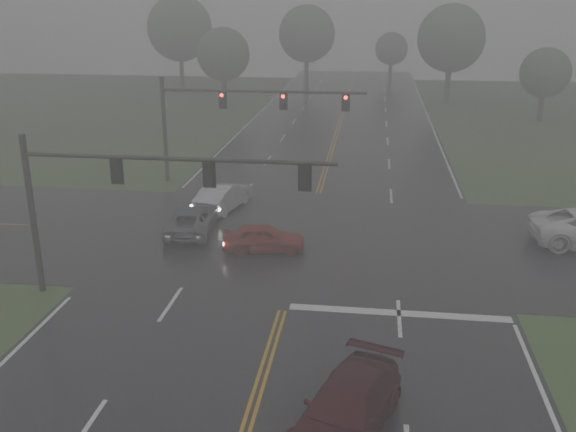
# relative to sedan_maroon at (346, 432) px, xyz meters

# --- Properties ---
(main_road) EXTENTS (18.00, 160.00, 0.02)m
(main_road) POSITION_rel_sedan_maroon_xyz_m (-2.80, 13.02, 0.00)
(main_road) COLOR black
(main_road) RESTS_ON ground
(cross_street) EXTENTS (120.00, 14.00, 0.02)m
(cross_street) POSITION_rel_sedan_maroon_xyz_m (-2.80, 15.02, 0.00)
(cross_street) COLOR black
(cross_street) RESTS_ON ground
(stop_bar) EXTENTS (8.50, 0.50, 0.01)m
(stop_bar) POSITION_rel_sedan_maroon_xyz_m (1.70, 7.42, 0.00)
(stop_bar) COLOR silver
(stop_bar) RESTS_ON ground
(sedan_maroon) EXTENTS (3.62, 5.58, 1.50)m
(sedan_maroon) POSITION_rel_sedan_maroon_xyz_m (0.00, 0.00, 0.00)
(sedan_maroon) COLOR #36090E
(sedan_maroon) RESTS_ON ground
(sedan_red) EXTENTS (4.13, 2.16, 1.34)m
(sedan_red) POSITION_rel_sedan_maroon_xyz_m (-4.55, 13.08, 0.00)
(sedan_red) COLOR maroon
(sedan_red) RESTS_ON ground
(sedan_silver) EXTENTS (2.64, 4.92, 1.54)m
(sedan_silver) POSITION_rel_sedan_maroon_xyz_m (-7.94, 19.16, 0.00)
(sedan_silver) COLOR silver
(sedan_silver) RESTS_ON ground
(car_grey) EXTENTS (2.66, 5.03, 1.35)m
(car_grey) POSITION_rel_sedan_maroon_xyz_m (-8.68, 15.14, 0.00)
(car_grey) COLOR #4D4F54
(car_grey) RESTS_ON ground
(signal_gantry_near) EXTENTS (12.31, 0.29, 6.61)m
(signal_gantry_near) POSITION_rel_sedan_maroon_xyz_m (-9.19, 7.58, 4.66)
(signal_gantry_near) COLOR black
(signal_gantry_near) RESTS_ON ground
(signal_gantry_far) EXTENTS (13.10, 0.35, 6.84)m
(signal_gantry_far) POSITION_rel_sedan_maroon_xyz_m (-8.90, 24.57, 4.84)
(signal_gantry_far) COLOR black
(signal_gantry_far) RESTS_ON ground
(tree_nw_a) EXTENTS (5.84, 5.84, 8.57)m
(tree_nw_a) POSITION_rel_sedan_maroon_xyz_m (-16.28, 55.83, 5.63)
(tree_nw_a) COLOR #2F251F
(tree_nw_a) RESTS_ON ground
(tree_ne_a) EXTENTS (7.51, 7.51, 11.03)m
(tree_ne_a) POSITION_rel_sedan_maroon_xyz_m (8.66, 60.53, 7.25)
(tree_ne_a) COLOR #2F251F
(tree_ne_a) RESTS_ON ground
(tree_n_mid) EXTENTS (7.34, 7.34, 10.78)m
(tree_n_mid) POSITION_rel_sedan_maroon_xyz_m (-8.60, 70.74, 7.09)
(tree_n_mid) COLOR #2F251F
(tree_n_mid) RESTS_ON ground
(tree_e_near) EXTENTS (4.83, 4.83, 7.10)m
(tree_e_near) POSITION_rel_sedan_maroon_xyz_m (16.75, 50.69, 4.66)
(tree_e_near) COLOR #2F251F
(tree_e_near) RESTS_ON ground
(tree_nw_b) EXTENTS (8.14, 8.14, 11.96)m
(tree_nw_b) POSITION_rel_sedan_maroon_xyz_m (-24.21, 66.13, 7.87)
(tree_nw_b) COLOR #2F251F
(tree_nw_b) RESTS_ON ground
(tree_n_far) EXTENTS (4.71, 4.71, 6.92)m
(tree_n_far) POSITION_rel_sedan_maroon_xyz_m (2.61, 81.11, 4.54)
(tree_n_far) COLOR #2F251F
(tree_n_far) RESTS_ON ground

